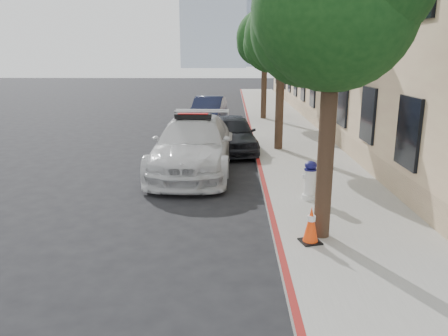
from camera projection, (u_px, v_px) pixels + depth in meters
ground at (181, 207)px, 10.35m from camera, size 120.00×120.00×0.00m
sidewalk at (285, 132)px, 19.94m from camera, size 3.20×50.00×0.15m
curb_strip at (251, 132)px, 19.97m from camera, size 0.12×50.00×0.15m
building at (381, 26)px, 23.45m from camera, size 8.00×36.00×10.00m
tree_near at (337, 6)px, 7.28m from camera, size 2.92×2.82×5.62m
tree_mid at (283, 35)px, 15.05m from camera, size 2.77×2.64×5.43m
tree_far at (266, 37)px, 22.73m from camera, size 3.10×3.00×5.81m
police_car at (194, 145)px, 13.31m from camera, size 2.49×5.75×1.80m
parked_car_mid at (232, 133)px, 16.11m from camera, size 2.03×4.14×1.36m
parked_car_far at (209, 110)px, 22.76m from camera, size 1.86×4.34×1.39m
fire_hydrant at (310, 181)px, 10.33m from camera, size 0.38×0.36×0.93m
traffic_cone at (311, 225)px, 7.94m from camera, size 0.44×0.44×0.69m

